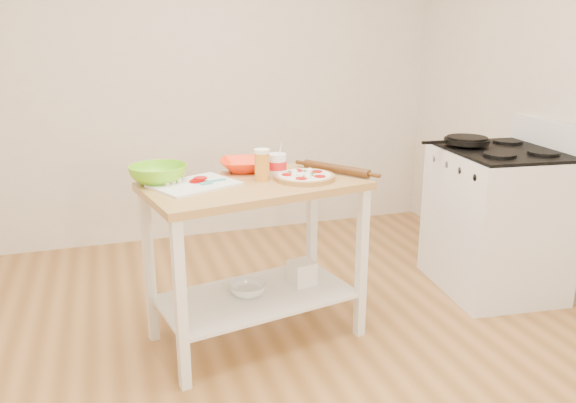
% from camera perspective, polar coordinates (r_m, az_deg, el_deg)
% --- Properties ---
extents(room_shell, '(4.04, 4.54, 2.74)m').
position_cam_1_polar(room_shell, '(2.40, -0.37, 9.74)').
color(room_shell, '#AA763E').
rests_on(room_shell, ground).
extents(prep_island, '(1.21, 0.81, 0.90)m').
position_cam_1_polar(prep_island, '(2.99, -3.32, -2.75)').
color(prep_island, '#B38749').
rests_on(prep_island, ground).
extents(gas_stove, '(0.76, 0.86, 1.11)m').
position_cam_1_polar(gas_stove, '(3.92, 20.40, -1.74)').
color(gas_stove, silver).
rests_on(gas_stove, ground).
extents(skillet, '(0.46, 0.29, 0.03)m').
position_cam_1_polar(skillet, '(3.83, 17.62, 5.90)').
color(skillet, black).
rests_on(skillet, gas_stove).
extents(pizza, '(0.32, 0.32, 0.05)m').
position_cam_1_polar(pizza, '(2.97, 1.67, 2.55)').
color(pizza, tan).
rests_on(pizza, prep_island).
extents(cutting_board, '(0.49, 0.44, 0.04)m').
position_cam_1_polar(cutting_board, '(2.89, -9.56, 1.75)').
color(cutting_board, white).
rests_on(cutting_board, prep_island).
extents(spatula, '(0.15, 0.08, 0.01)m').
position_cam_1_polar(spatula, '(2.89, -7.76, 2.00)').
color(spatula, teal).
rests_on(spatula, cutting_board).
extents(knife, '(0.24, 0.16, 0.01)m').
position_cam_1_polar(knife, '(3.00, -12.55, 2.33)').
color(knife, silver).
rests_on(knife, cutting_board).
extents(orange_bowl, '(0.32, 0.32, 0.07)m').
position_cam_1_polar(orange_bowl, '(3.16, -4.44, 3.72)').
color(orange_bowl, '#FE3309').
rests_on(orange_bowl, prep_island).
extents(green_bowl, '(0.34, 0.34, 0.09)m').
position_cam_1_polar(green_bowl, '(2.97, -13.03, 2.73)').
color(green_bowl, '#73D01A').
rests_on(green_bowl, prep_island).
extents(beer_pint, '(0.08, 0.08, 0.17)m').
position_cam_1_polar(beer_pint, '(2.94, -2.65, 3.76)').
color(beer_pint, orange).
rests_on(beer_pint, prep_island).
extents(yogurt_tub, '(0.10, 0.10, 0.22)m').
position_cam_1_polar(yogurt_tub, '(3.03, -1.11, 3.73)').
color(yogurt_tub, white).
rests_on(yogurt_tub, prep_island).
extents(rolling_pin, '(0.27, 0.37, 0.05)m').
position_cam_1_polar(rolling_pin, '(3.11, 4.92, 3.29)').
color(rolling_pin, '#512E12').
rests_on(rolling_pin, prep_island).
extents(shelf_glass_bowl, '(0.26, 0.26, 0.06)m').
position_cam_1_polar(shelf_glass_bowl, '(3.13, -4.12, -8.91)').
color(shelf_glass_bowl, silver).
rests_on(shelf_glass_bowl, prep_island).
extents(shelf_bin, '(0.16, 0.16, 0.13)m').
position_cam_1_polar(shelf_bin, '(3.24, 1.42, -7.22)').
color(shelf_bin, white).
rests_on(shelf_bin, prep_island).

